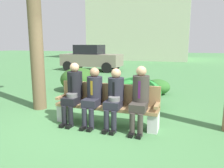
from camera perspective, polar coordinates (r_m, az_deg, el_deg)
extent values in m
plane|color=#457946|center=(4.98, -5.56, -10.51)|extent=(80.00, 80.00, 0.00)
cube|color=#99754C|center=(4.84, -1.56, -5.89)|extent=(2.29, 0.44, 0.07)
cube|color=#99754C|center=(4.95, -0.80, -2.41)|extent=(2.29, 0.06, 0.45)
cube|color=#99754C|center=(5.28, -12.87, -3.23)|extent=(0.08, 0.44, 0.06)
cube|color=#99754C|center=(4.55, 11.65, -5.43)|extent=(0.08, 0.44, 0.06)
cube|color=silver|center=(5.35, -12.16, -7.04)|extent=(0.20, 0.37, 0.38)
cube|color=silver|center=(4.66, 10.74, -9.64)|extent=(0.20, 0.37, 0.38)
cube|color=black|center=(4.98, -10.53, -4.24)|extent=(0.32, 0.38, 0.16)
cylinder|color=black|center=(4.95, -12.32, -8.08)|extent=(0.11, 0.11, 0.45)
cylinder|color=black|center=(4.87, -10.69, -8.33)|extent=(0.11, 0.11, 0.45)
cube|color=black|center=(4.96, -12.59, -10.37)|extent=(0.09, 0.22, 0.07)
cube|color=black|center=(4.88, -10.97, -10.65)|extent=(0.09, 0.22, 0.07)
cylinder|color=black|center=(5.06, -9.60, -0.04)|extent=(0.34, 0.34, 0.57)
cube|color=black|center=(4.92, -10.53, -0.14)|extent=(0.05, 0.01, 0.37)
sphere|color=tan|center=(5.01, -9.74, 4.26)|extent=(0.21, 0.21, 0.21)
cylinder|color=#595959|center=(4.91, -10.36, -2.92)|extent=(0.24, 0.24, 0.09)
cube|color=#23232D|center=(4.76, -5.38, -4.78)|extent=(0.32, 0.38, 0.16)
cylinder|color=#23232D|center=(4.72, -7.18, -8.84)|extent=(0.11, 0.11, 0.45)
cylinder|color=#23232D|center=(4.65, -5.38, -9.08)|extent=(0.11, 0.11, 0.45)
cube|color=black|center=(4.74, -7.45, -11.23)|extent=(0.09, 0.22, 0.07)
cube|color=black|center=(4.67, -5.65, -11.51)|extent=(0.09, 0.22, 0.07)
cylinder|color=#23232D|center=(4.86, -4.52, -0.90)|extent=(0.34, 0.34, 0.49)
cube|color=olive|center=(4.71, -5.32, -1.04)|extent=(0.05, 0.01, 0.31)
sphere|color=#9E7556|center=(4.81, -4.57, 3.04)|extent=(0.21, 0.21, 0.21)
cube|color=#23232D|center=(4.58, 0.30, -5.34)|extent=(0.32, 0.38, 0.16)
cylinder|color=#23232D|center=(4.53, -1.46, -9.58)|extent=(0.11, 0.11, 0.45)
cylinder|color=#23232D|center=(4.48, 0.48, -9.82)|extent=(0.11, 0.11, 0.45)
cube|color=black|center=(4.55, -1.72, -12.08)|extent=(0.09, 0.22, 0.07)
cube|color=black|center=(4.50, 0.23, -12.34)|extent=(0.09, 0.22, 0.07)
cylinder|color=#23232D|center=(4.69, 1.05, -1.29)|extent=(0.34, 0.34, 0.49)
cube|color=black|center=(4.53, 0.40, -1.45)|extent=(0.05, 0.01, 0.31)
sphere|color=tan|center=(4.63, 1.06, 2.80)|extent=(0.21, 0.21, 0.21)
cylinder|color=#606060|center=(4.52, 0.59, -3.92)|extent=(0.24, 0.24, 0.09)
cube|color=#38332D|center=(4.45, 6.92, -5.93)|extent=(0.32, 0.38, 0.16)
cylinder|color=#38332D|center=(4.38, 5.25, -10.34)|extent=(0.11, 0.11, 0.45)
cylinder|color=#38332D|center=(4.35, 7.33, -10.55)|extent=(0.11, 0.11, 0.45)
cube|color=black|center=(4.40, 5.02, -12.92)|extent=(0.09, 0.22, 0.07)
cube|color=black|center=(4.37, 7.11, -13.15)|extent=(0.09, 0.22, 0.07)
cylinder|color=#38332D|center=(4.55, 7.52, -1.32)|extent=(0.34, 0.34, 0.55)
cube|color=#4C1951|center=(4.38, 7.09, -1.48)|extent=(0.05, 0.01, 0.35)
sphere|color=tan|center=(4.49, 7.63, 3.34)|extent=(0.21, 0.21, 0.21)
cylinder|color=brown|center=(6.25, -19.49, 16.35)|extent=(0.36, 0.36, 4.96)
ellipsoid|color=#25792F|center=(6.19, 6.40, -2.17)|extent=(1.37, 1.26, 0.86)
ellipsoid|color=#2E6527|center=(7.91, 11.79, -0.72)|extent=(0.86, 0.79, 0.54)
ellipsoid|color=#2C5820|center=(8.33, -8.55, 1.17)|extent=(1.42, 1.30, 0.89)
cube|color=slate|center=(14.58, -5.31, 6.25)|extent=(3.93, 1.64, 0.76)
cube|color=black|center=(14.61, -5.89, 8.92)|extent=(1.73, 1.39, 0.60)
cylinder|color=black|center=(14.81, 0.81, 4.89)|extent=(0.64, 0.15, 0.64)
cylinder|color=black|center=(13.36, -1.41, 4.26)|extent=(0.64, 0.15, 0.64)
cylinder|color=black|center=(15.92, -8.53, 5.17)|extent=(0.64, 0.15, 0.64)
cylinder|color=black|center=(14.58, -11.47, 4.59)|extent=(0.64, 0.15, 0.64)
cube|color=#B3BC9B|center=(26.77, 7.84, 15.96)|extent=(10.56, 8.25, 8.69)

